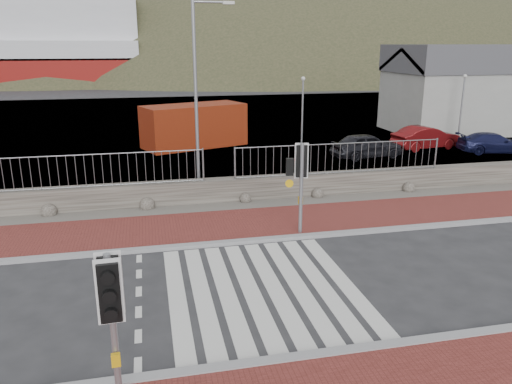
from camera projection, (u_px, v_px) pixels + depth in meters
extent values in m
plane|color=#28282B|center=(262.00, 289.00, 12.39)|extent=(220.00, 220.00, 0.00)
cube|color=maroon|center=(232.00, 225.00, 16.59)|extent=(40.00, 3.00, 0.08)
cube|color=gray|center=(298.00, 358.00, 9.57)|extent=(40.00, 0.25, 0.12)
cube|color=gray|center=(240.00, 242.00, 15.19)|extent=(40.00, 0.25, 0.12)
cube|color=silver|center=(177.00, 297.00, 11.96)|extent=(0.42, 5.60, 0.01)
cube|color=silver|center=(202.00, 295.00, 12.08)|extent=(0.42, 5.60, 0.01)
cube|color=silver|center=(227.00, 292.00, 12.20)|extent=(0.42, 5.60, 0.01)
cube|color=silver|center=(250.00, 290.00, 12.33)|extent=(0.42, 5.60, 0.01)
cube|color=silver|center=(274.00, 287.00, 12.45)|extent=(0.42, 5.60, 0.01)
cube|color=silver|center=(297.00, 285.00, 12.58)|extent=(0.42, 5.60, 0.01)
cube|color=silver|center=(320.00, 282.00, 12.70)|extent=(0.42, 5.60, 0.01)
cube|color=silver|center=(342.00, 280.00, 12.82)|extent=(0.42, 5.60, 0.01)
cube|color=#59544C|center=(223.00, 207.00, 18.47)|extent=(40.00, 1.50, 0.06)
cube|color=#423D36|center=(219.00, 190.00, 19.10)|extent=(40.00, 0.60, 0.90)
cylinder|color=gray|center=(83.00, 155.00, 17.50)|extent=(8.40, 0.04, 0.04)
cylinder|color=gray|center=(203.00, 165.00, 18.53)|extent=(0.07, 0.07, 1.20)
cylinder|color=gray|center=(341.00, 144.00, 19.47)|extent=(8.40, 0.04, 0.04)
cylinder|color=gray|center=(235.00, 164.00, 18.78)|extent=(0.07, 0.07, 1.20)
cylinder|color=gray|center=(436.00, 154.00, 20.51)|extent=(0.07, 0.07, 1.20)
cube|color=#4C4C4F|center=(180.00, 123.00, 38.51)|extent=(120.00, 40.00, 0.50)
cube|color=#3F4C54|center=(163.00, 86.00, 71.27)|extent=(220.00, 50.00, 0.05)
cube|color=silver|center=(27.00, 20.00, 69.67)|extent=(30.00, 12.00, 6.00)
cube|color=#9E9E99|center=(478.00, 102.00, 34.57)|extent=(12.00, 6.00, 4.00)
cube|color=#4C4C51|center=(483.00, 58.00, 33.74)|extent=(12.20, 6.20, 1.80)
ellipsoid|color=#2E331E|center=(85.00, 182.00, 97.28)|extent=(106.40, 68.40, 76.00)
ellipsoid|color=#2E331E|center=(304.00, 197.00, 108.27)|extent=(140.00, 90.00, 100.00)
ellipsoid|color=#2E331E|center=(490.00, 160.00, 115.83)|extent=(112.00, 72.00, 80.00)
cylinder|color=gray|center=(114.00, 336.00, 7.87)|extent=(0.11, 0.11, 2.82)
cube|color=#D0990C|center=(116.00, 356.00, 7.97)|extent=(0.14, 0.09, 0.22)
cube|color=black|center=(110.00, 287.00, 7.62)|extent=(0.41, 0.26, 1.06)
sphere|color=red|center=(108.00, 269.00, 7.54)|extent=(0.15, 0.15, 0.15)
cylinder|color=gray|center=(301.00, 190.00, 15.49)|extent=(0.12, 0.12, 2.96)
cube|color=#D0990C|center=(301.00, 201.00, 15.60)|extent=(0.16, 0.11, 0.23)
cube|color=black|center=(302.00, 162.00, 15.24)|extent=(0.47, 0.34, 1.11)
sphere|color=#0CE53F|center=(302.00, 172.00, 15.33)|extent=(0.16, 0.16, 0.16)
cube|color=black|center=(290.00, 167.00, 15.28)|extent=(0.26, 0.21, 0.53)
cylinder|color=gray|center=(196.00, 103.00, 18.78)|extent=(0.13, 0.13, 7.37)
cylinder|color=gray|center=(211.00, 2.00, 17.87)|extent=(1.29, 0.11, 0.08)
cube|color=beige|center=(229.00, 3.00, 18.00)|extent=(0.42, 0.21, 0.11)
cube|color=maroon|center=(194.00, 126.00, 29.28)|extent=(6.36, 4.35, 2.45)
imported|color=black|center=(367.00, 145.00, 26.49)|extent=(4.02, 2.03, 1.31)
imported|color=#600D0F|center=(426.00, 138.00, 28.70)|extent=(4.17, 2.02, 1.32)
imported|color=#12153B|center=(493.00, 143.00, 27.72)|extent=(4.03, 2.16, 1.11)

